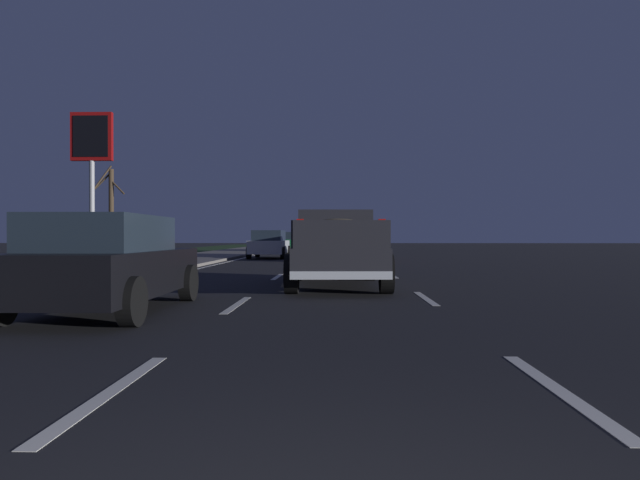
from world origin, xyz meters
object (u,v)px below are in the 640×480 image
(pickup_truck, at_px, (336,246))
(sedan_black, at_px, (107,263))
(gas_price_sign, at_px, (92,150))
(bare_tree_far, at_px, (111,210))
(sedan_red, at_px, (335,245))
(sedan_silver, at_px, (269,244))
(sedan_green, at_px, (288,242))

(pickup_truck, bearing_deg, sedan_black, 142.74)
(gas_price_sign, xyz_separation_m, bare_tree_far, (6.28, 1.70, -2.45))
(bare_tree_far, bearing_deg, gas_price_sign, -164.85)
(pickup_truck, xyz_separation_m, sedan_black, (-4.79, 3.65, -0.20))
(sedan_red, distance_m, bare_tree_far, 13.40)
(gas_price_sign, height_order, bare_tree_far, gas_price_sign)
(sedan_red, xyz_separation_m, sedan_black, (-19.07, 3.62, 0.00))
(gas_price_sign, bearing_deg, sedan_silver, -53.17)
(pickup_truck, height_order, sedan_green, pickup_truck)
(gas_price_sign, bearing_deg, bare_tree_far, 15.15)
(sedan_silver, xyz_separation_m, sedan_red, (-2.75, -3.65, 0.00))
(pickup_truck, height_order, gas_price_sign, gas_price_sign)
(sedan_silver, height_order, sedan_green, same)
(pickup_truck, bearing_deg, sedan_silver, 12.19)
(pickup_truck, distance_m, gas_price_sign, 16.50)
(bare_tree_far, bearing_deg, sedan_green, -39.20)
(sedan_silver, relative_size, sedan_red, 1.00)
(sedan_green, distance_m, gas_price_sign, 19.47)
(sedan_red, bearing_deg, pickup_truck, -179.90)
(sedan_black, relative_size, sedan_green, 1.00)
(pickup_truck, distance_m, sedan_green, 29.15)
(pickup_truck, relative_size, sedan_black, 1.24)
(sedan_black, distance_m, bare_tree_far, 24.40)
(sedan_red, xyz_separation_m, sedan_green, (14.63, 3.68, 0.00))
(sedan_black, bearing_deg, bare_tree_far, 22.18)
(sedan_red, distance_m, sedan_green, 15.09)
(sedan_black, xyz_separation_m, gas_price_sign, (16.24, 7.48, 4.37))
(sedan_black, xyz_separation_m, bare_tree_far, (22.52, 9.18, 1.91))
(pickup_truck, relative_size, bare_tree_far, 1.04)
(sedan_black, height_order, sedan_green, same)
(gas_price_sign, bearing_deg, pickup_truck, -135.81)
(sedan_silver, bearing_deg, sedan_red, -126.97)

